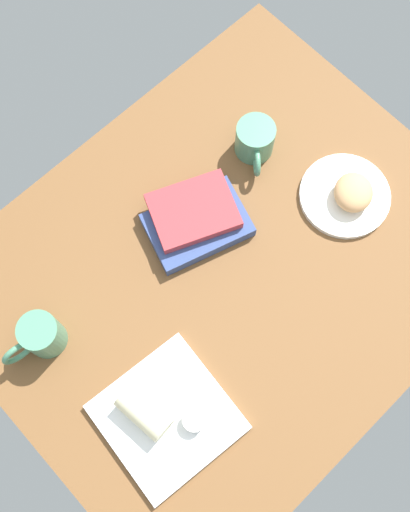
{
  "coord_description": "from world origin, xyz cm",
  "views": [
    {
      "loc": [
        -31.56,
        -26.17,
        134.75
      ],
      "look_at": [
        -2.7,
        4.27,
        7.0
      ],
      "focal_mm": 43.55,
      "sensor_mm": 36.0,
      "label": 1
    }
  ],
  "objects": [
    {
      "name": "coffee_mug",
      "position": [
        24.42,
        16.26,
        8.45
      ],
      "size": [
        10.9,
        11.81,
        8.69
      ],
      "color": "#4C8C6B",
      "rests_on": "dining_table"
    },
    {
      "name": "breakfast_wrap",
      "position": [
        -34.2,
        -11.45,
        8.48
      ],
      "size": [
        6.88,
        11.64,
        5.76
      ],
      "primitive_type": "cylinder",
      "rotation": [
        1.57,
        0.0,
        0.1
      ],
      "color": "beige",
      "rests_on": "square_plate"
    },
    {
      "name": "sauce_cup",
      "position": [
        -28.1,
        -19.29,
        6.98
      ],
      "size": [
        4.64,
        4.64,
        2.56
      ],
      "color": "silver",
      "rests_on": "square_plate"
    },
    {
      "name": "scone_pastry",
      "position": [
        31.42,
        -7.88,
        7.88
      ],
      "size": [
        12.9,
        12.7,
        4.97
      ],
      "primitive_type": "ellipsoid",
      "rotation": [
        0.0,
        0.0,
        3.78
      ],
      "color": "tan",
      "rests_on": "round_plate"
    },
    {
      "name": "book_stack",
      "position": [
        1.67,
        11.83,
        6.84
      ],
      "size": [
        25.22,
        22.43,
        6.01
      ],
      "color": "#33477F",
      "rests_on": "dining_table"
    },
    {
      "name": "second_mug",
      "position": [
        -39.51,
        14.38,
        9.24
      ],
      "size": [
        13.67,
        8.28,
        10.27
      ],
      "color": "#4C8C6B",
      "rests_on": "dining_table"
    },
    {
      "name": "square_plate",
      "position": [
        -31.49,
        -14.93,
        4.8
      ],
      "size": [
        26.69,
        26.69,
        1.6
      ],
      "primitive_type": "cube",
      "rotation": [
        0.0,
        0.0,
        -0.09
      ],
      "color": "white",
      "rests_on": "dining_table"
    },
    {
      "name": "dining_table",
      "position": [
        0.0,
        0.0,
        2.0
      ],
      "size": [
        110.0,
        90.0,
        4.0
      ],
      "primitive_type": "cube",
      "color": "brown",
      "rests_on": "ground"
    },
    {
      "name": "round_plate",
      "position": [
        30.91,
        -6.59,
        4.7
      ],
      "size": [
        20.72,
        20.72,
        1.4
      ],
      "primitive_type": "cylinder",
      "color": "white",
      "rests_on": "dining_table"
    }
  ]
}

